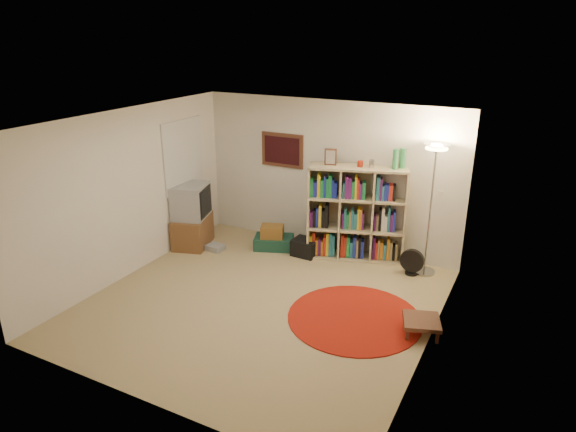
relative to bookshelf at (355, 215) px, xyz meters
name	(u,v)px	position (x,y,z in m)	size (l,w,h in m)	color
room	(258,216)	(-0.64, -1.95, 0.51)	(4.54, 4.54, 2.54)	tan
bookshelf	(355,215)	(0.00, 0.00, 0.00)	(1.60, 0.89, 1.85)	tan
floor_lamp	(435,167)	(1.18, -0.04, 0.94)	(0.49, 0.49, 2.03)	#A4A5A8
floor_fan	(412,262)	(1.02, -0.20, -0.53)	(0.37, 0.19, 0.42)	black
tv_stand	(192,216)	(-2.64, -0.80, -0.22)	(0.72, 0.87, 1.10)	brown
dvd_box	(215,247)	(-2.18, -0.81, -0.70)	(0.30, 0.25, 0.09)	#9B9CA0
suitcase	(274,242)	(-1.34, -0.28, -0.64)	(0.76, 0.63, 0.21)	#153A2E
wicker_basket	(272,232)	(-1.34, -0.32, -0.43)	(0.44, 0.38, 0.21)	brown
duffel_bag	(305,247)	(-0.73, -0.30, -0.61)	(0.42, 0.36, 0.28)	black
red_rug	(354,318)	(0.69, -1.79, -0.74)	(1.75, 1.75, 0.02)	maroon
side_table	(422,322)	(1.54, -1.75, -0.58)	(0.56, 0.56, 0.20)	#472418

